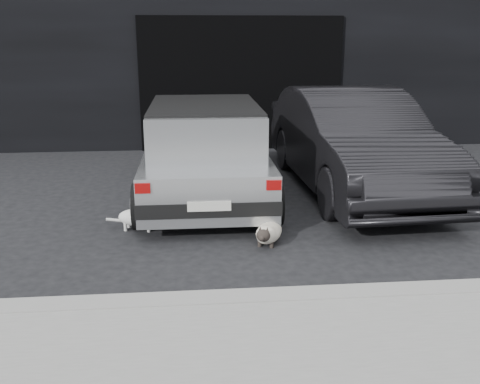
{
  "coord_description": "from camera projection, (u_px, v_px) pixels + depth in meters",
  "views": [
    {
      "loc": [
        0.0,
        -6.72,
        2.28
      ],
      "look_at": [
        0.54,
        -0.84,
        0.52
      ],
      "focal_mm": 40.0,
      "sensor_mm": 36.0,
      "label": 1
    }
  ],
  "objects": [
    {
      "name": "curb",
      "position": [
        311.0,
        298.0,
        4.66
      ],
      "size": [
        18.0,
        0.25,
        0.12
      ],
      "primitive_type": "cube",
      "color": "gray",
      "rests_on": "ground"
    },
    {
      "name": "cat_white",
      "position": [
        141.0,
        217.0,
        6.4
      ],
      "size": [
        0.72,
        0.34,
        0.34
      ],
      "rotation": [
        0.0,
        0.0,
        -1.78
      ],
      "color": "silver",
      "rests_on": "ground"
    },
    {
      "name": "cat_siamese",
      "position": [
        268.0,
        233.0,
        5.99
      ],
      "size": [
        0.45,
        0.77,
        0.28
      ],
      "rotation": [
        0.0,
        0.0,
        2.77
      ],
      "color": "beige",
      "rests_on": "ground"
    },
    {
      "name": "building_facade",
      "position": [
        233.0,
        23.0,
        12.16
      ],
      "size": [
        34.0,
        4.0,
        5.0
      ],
      "primitive_type": "cube",
      "color": "black",
      "rests_on": "ground"
    },
    {
      "name": "silver_hatchback",
      "position": [
        205.0,
        147.0,
        7.51
      ],
      "size": [
        1.85,
        3.69,
        1.36
      ],
      "rotation": [
        0.0,
        0.0,
        -0.0
      ],
      "color": "#AFB2B4",
      "rests_on": "ground"
    },
    {
      "name": "second_car",
      "position": [
        352.0,
        141.0,
        7.92
      ],
      "size": [
        1.78,
        4.6,
        1.49
      ],
      "primitive_type": "imported",
      "rotation": [
        0.0,
        0.0,
        0.05
      ],
      "color": "black",
      "rests_on": "ground"
    },
    {
      "name": "garage_opening",
      "position": [
        241.0,
        84.0,
        10.59
      ],
      "size": [
        4.0,
        0.1,
        2.6
      ],
      "primitive_type": "cube",
      "color": "black",
      "rests_on": "ground"
    },
    {
      "name": "ground",
      "position": [
        194.0,
        212.0,
        7.07
      ],
      "size": [
        80.0,
        80.0,
        0.0
      ],
      "primitive_type": "plane",
      "color": "black",
      "rests_on": "ground"
    }
  ]
}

